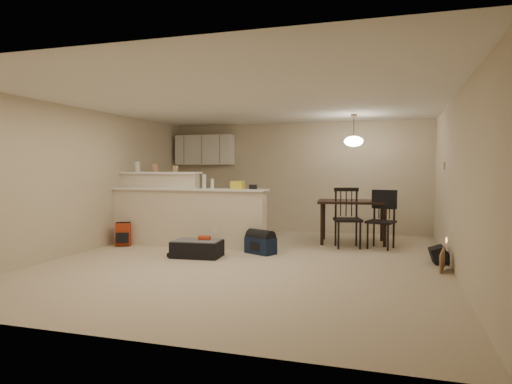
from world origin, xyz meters
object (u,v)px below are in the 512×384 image
at_px(suitcase, 197,249).
at_px(red_backpack, 123,235).
at_px(dining_chair_far, 381,220).
at_px(dining_table, 353,206).
at_px(navy_duffel, 261,245).
at_px(dining_chair_near, 348,218).
at_px(black_daypack, 439,255).
at_px(pendant_lamp, 354,141).

bearing_deg(suitcase, red_backpack, 157.11).
bearing_deg(dining_chair_far, dining_table, 154.24).
bearing_deg(red_backpack, navy_duffel, -27.94).
bearing_deg(dining_chair_near, black_daypack, -50.14).
xyz_separation_m(dining_chair_near, red_backpack, (-4.07, -1.02, -0.34)).
distance_m(suitcase, navy_duffel, 1.09).
xyz_separation_m(dining_chair_near, black_daypack, (1.48, -1.02, -0.42)).
bearing_deg(dining_table, pendant_lamp, 0.00).
relative_size(dining_chair_far, navy_duffel, 2.01).
xyz_separation_m(pendant_lamp, red_backpack, (-4.11, -1.58, -1.78)).
bearing_deg(suitcase, navy_duffel, 28.21).
bearing_deg(pendant_lamp, navy_duffel, -131.58).
bearing_deg(dining_chair_near, pendant_lamp, 70.50).
distance_m(dining_chair_near, black_daypack, 1.84).
bearing_deg(dining_table, dining_chair_far, -47.63).
distance_m(pendant_lamp, dining_chair_far, 1.64).
bearing_deg(dining_chair_far, black_daypack, -35.20).
bearing_deg(dining_table, dining_chair_near, -100.11).
height_order(dining_table, suitcase, dining_table).
bearing_deg(red_backpack, dining_table, -6.88).
bearing_deg(suitcase, pendant_lamp, 38.48).
height_order(pendant_lamp, suitcase, pendant_lamp).
relative_size(suitcase, navy_duffel, 1.52).
bearing_deg(suitcase, black_daypack, 4.25).
bearing_deg(suitcase, dining_chair_near, 30.59).
height_order(dining_table, red_backpack, dining_table).
xyz_separation_m(dining_table, navy_duffel, (-1.41, -1.58, -0.59)).
xyz_separation_m(dining_chair_far, black_daypack, (0.89, -1.10, -0.39)).
bearing_deg(navy_duffel, black_daypack, 26.47).
height_order(dining_chair_far, red_backpack, dining_chair_far).
xyz_separation_m(suitcase, navy_duffel, (0.91, 0.59, 0.01)).
height_order(suitcase, black_daypack, suitcase).
height_order(dining_chair_near, red_backpack, dining_chair_near).
xyz_separation_m(suitcase, black_daypack, (3.75, 0.59, -0.00)).
height_order(dining_chair_far, black_daypack, dining_chair_far).
bearing_deg(navy_duffel, pendant_lamp, 74.89).
relative_size(red_backpack, navy_duffel, 0.81).
relative_size(dining_chair_near, navy_duffel, 2.12).
bearing_deg(pendant_lamp, suitcase, -136.83).
relative_size(dining_table, red_backpack, 3.39).
relative_size(dining_chair_near, black_daypack, 3.72).
distance_m(red_backpack, black_daypack, 5.55).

